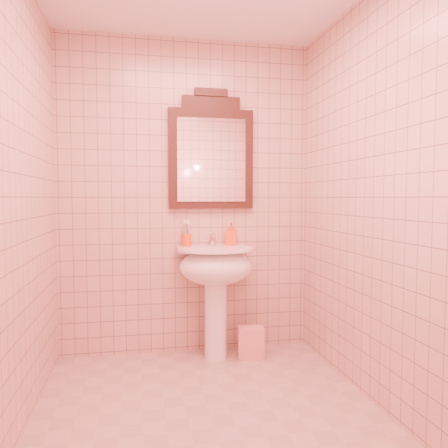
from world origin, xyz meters
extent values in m
plane|color=tan|center=(0.00, 0.00, 0.00)|extent=(2.20, 2.20, 0.00)
cube|color=#D0A291|center=(0.00, 1.10, 1.25)|extent=(2.00, 0.02, 2.50)
cylinder|color=white|center=(0.19, 0.88, 0.35)|extent=(0.17, 0.17, 0.70)
ellipsoid|color=white|center=(0.19, 0.86, 0.72)|extent=(0.56, 0.46, 0.28)
cube|color=white|center=(0.19, 1.03, 0.83)|extent=(0.56, 0.15, 0.05)
cylinder|color=white|center=(0.19, 0.86, 0.85)|extent=(0.58, 0.58, 0.02)
cylinder|color=white|center=(0.19, 1.03, 0.91)|extent=(0.04, 0.04, 0.09)
cylinder|color=white|center=(0.19, 0.97, 0.94)|extent=(0.02, 0.10, 0.02)
cylinder|color=white|center=(0.19, 0.92, 0.93)|extent=(0.02, 0.02, 0.04)
cube|color=white|center=(0.19, 1.04, 0.96)|extent=(0.02, 0.07, 0.01)
cube|color=black|center=(0.19, 1.08, 1.56)|extent=(0.68, 0.05, 0.79)
cube|color=black|center=(0.19, 1.08, 2.00)|extent=(0.46, 0.05, 0.10)
cube|color=black|center=(0.19, 1.08, 2.08)|extent=(0.26, 0.05, 0.07)
cube|color=white|center=(0.19, 1.05, 1.55)|extent=(0.55, 0.01, 0.66)
cylinder|color=red|center=(-0.01, 1.03, 0.91)|extent=(0.08, 0.08, 0.10)
cylinder|color=silver|center=(0.01, 1.03, 0.95)|extent=(0.01, 0.01, 0.18)
cylinder|color=#338CD8|center=(0.00, 1.04, 0.95)|extent=(0.01, 0.01, 0.18)
cylinder|color=#E5334C|center=(-0.02, 1.04, 0.95)|extent=(0.01, 0.01, 0.18)
cylinder|color=#3FBF59|center=(-0.03, 1.03, 0.95)|extent=(0.01, 0.01, 0.18)
cylinder|color=#D8CC4C|center=(-0.02, 1.01, 0.95)|extent=(0.01, 0.01, 0.18)
cylinder|color=purple|center=(0.00, 1.01, 0.95)|extent=(0.01, 0.01, 0.18)
imported|color=#ED4714|center=(0.35, 1.03, 0.95)|extent=(0.11, 0.11, 0.18)
cube|color=pink|center=(0.46, 0.83, 0.12)|extent=(0.22, 0.17, 0.24)
camera|label=1|loc=(-0.40, -2.39, 1.25)|focal=35.00mm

